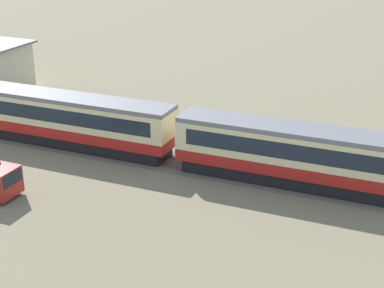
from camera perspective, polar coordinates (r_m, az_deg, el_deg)
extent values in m
cube|color=#AD1E19|center=(38.21, 13.52, -2.60)|extent=(20.70, 2.81, 0.80)
cube|color=beige|center=(37.68, 13.70, -0.72)|extent=(20.70, 2.81, 1.91)
cube|color=#192330|center=(37.65, 13.72, -0.59)|extent=(19.05, 2.85, 1.07)
cube|color=slate|center=(37.28, 13.85, 0.84)|extent=(20.70, 2.64, 0.30)
cube|color=black|center=(38.56, 13.42, -3.73)|extent=(19.87, 2.42, 0.88)
cylinder|color=black|center=(39.41, 3.44, -2.57)|extent=(0.90, 0.18, 0.90)
cylinder|color=black|center=(40.65, 4.12, -1.80)|extent=(0.90, 0.18, 0.90)
cube|color=#AD1E19|center=(46.35, -13.78, 1.77)|extent=(20.70, 2.81, 0.80)
cube|color=beige|center=(45.92, -13.93, 3.36)|extent=(20.70, 2.81, 1.91)
cube|color=#192330|center=(45.89, -13.94, 3.47)|extent=(19.05, 2.85, 1.07)
cube|color=slate|center=(45.59, -14.05, 4.67)|extent=(20.70, 2.64, 0.30)
cube|color=black|center=(46.64, -13.69, 0.80)|extent=(19.87, 2.42, 0.88)
cylinder|color=black|center=(42.52, -6.79, -0.81)|extent=(0.90, 0.18, 0.90)
cylinder|color=black|center=(43.67, -5.87, -0.14)|extent=(0.90, 0.18, 0.90)
cube|color=#665B51|center=(41.66, -1.75, -1.81)|extent=(150.90, 3.60, 0.01)
cube|color=#4C4238|center=(41.06, -2.17, -2.16)|extent=(150.90, 0.12, 0.04)
cube|color=#4C4238|center=(42.25, -1.35, -1.43)|extent=(150.90, 0.12, 0.04)
cube|color=#B2281E|center=(38.10, -17.99, -3.49)|extent=(1.73, 2.02, 1.76)
cube|color=#192330|center=(37.42, -17.02, -3.25)|extent=(0.03, 1.68, 0.78)
cylinder|color=black|center=(39.19, -17.33, -3.83)|extent=(0.80, 0.26, 0.80)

